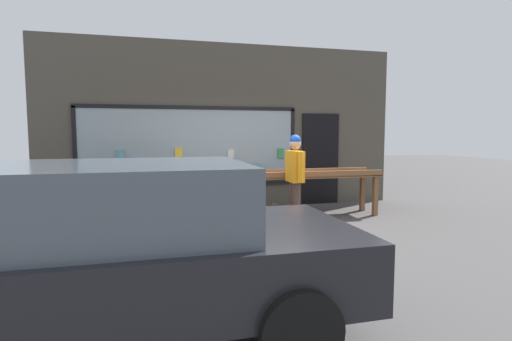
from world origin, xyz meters
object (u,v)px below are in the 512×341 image
(display_table_left, at_px, (157,185))
(small_dog, at_px, (276,213))
(display_table_right, at_px, (315,179))
(parked_car, at_px, (93,249))
(sandwich_board_sign, at_px, (48,198))
(person_browsing, at_px, (295,173))

(display_table_left, distance_m, small_dog, 2.20)
(display_table_right, relative_size, small_dog, 4.20)
(display_table_left, bearing_deg, parked_car, -97.91)
(sandwich_board_sign, relative_size, parked_car, 0.24)
(display_table_left, bearing_deg, sandwich_board_sign, 173.60)
(small_dog, relative_size, parked_car, 0.14)
(display_table_left, bearing_deg, person_browsing, -15.08)
(display_table_left, xyz_separation_m, sandwich_board_sign, (-1.84, 0.21, -0.19))
(person_browsing, xyz_separation_m, sandwich_board_sign, (-4.23, 0.85, -0.42))
(small_dog, height_order, parked_car, parked_car)
(display_table_right, xyz_separation_m, sandwich_board_sign, (-4.90, 0.21, -0.22))
(small_dog, bearing_deg, person_browsing, -48.31)
(sandwich_board_sign, bearing_deg, parked_car, -92.00)
(display_table_left, relative_size, person_browsing, 1.60)
(person_browsing, height_order, sandwich_board_sign, person_browsing)
(display_table_right, relative_size, person_browsing, 1.60)
(display_table_right, height_order, parked_car, parked_car)
(display_table_left, bearing_deg, small_dog, -25.32)
(display_table_left, height_order, person_browsing, person_browsing)
(display_table_left, xyz_separation_m, display_table_right, (3.06, 0.00, 0.03))
(display_table_right, relative_size, sandwich_board_sign, 2.52)
(display_table_right, bearing_deg, parked_car, -131.87)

